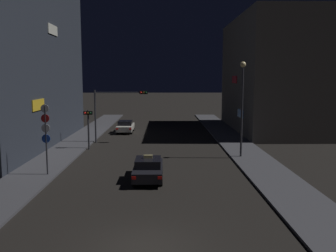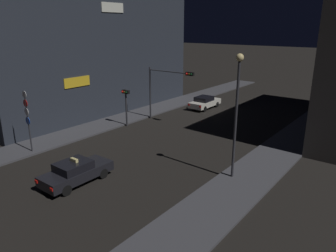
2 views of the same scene
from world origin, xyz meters
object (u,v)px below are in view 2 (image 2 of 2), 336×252
(traffic_light_left_kerb, at_px, (126,100))
(street_lamp_near_block, at_px, (237,101))
(taxi, at_px, (76,172))
(traffic_light_overhead, at_px, (166,83))
(far_car, at_px, (205,102))
(sign_pole_left, at_px, (27,116))

(traffic_light_left_kerb, bearing_deg, street_lamp_near_block, -16.08)
(taxi, bearing_deg, traffic_light_overhead, 105.38)
(far_car, relative_size, sign_pole_left, 0.97)
(traffic_light_left_kerb, distance_m, sign_pole_left, 9.24)
(far_car, bearing_deg, taxi, -80.18)
(traffic_light_left_kerb, bearing_deg, sign_pole_left, -95.41)
(far_car, height_order, sign_pole_left, sign_pole_left)
(taxi, distance_m, traffic_light_overhead, 14.42)
(far_car, xyz_separation_m, street_lamp_near_block, (10.78, -14.19, 4.27))
(taxi, height_order, traffic_light_overhead, traffic_light_overhead)
(taxi, bearing_deg, street_lamp_near_block, 41.38)
(taxi, xyz_separation_m, traffic_light_overhead, (-3.74, 13.57, 3.13))
(far_car, relative_size, traffic_light_left_kerb, 1.24)
(taxi, relative_size, far_car, 1.00)
(sign_pole_left, distance_m, street_lamp_near_block, 15.07)
(far_car, bearing_deg, traffic_light_overhead, -91.47)
(traffic_light_overhead, height_order, sign_pole_left, traffic_light_overhead)
(taxi, bearing_deg, far_car, 99.82)
(far_car, bearing_deg, street_lamp_near_block, -52.77)
(traffic_light_overhead, xyz_separation_m, traffic_light_left_kerb, (-2.07, -3.46, -1.29))
(traffic_light_overhead, height_order, street_lamp_near_block, street_lamp_near_block)
(traffic_light_left_kerb, bearing_deg, far_car, 77.86)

